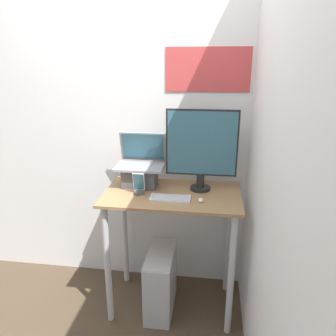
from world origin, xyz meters
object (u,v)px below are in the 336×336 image
object	(u,v)px
laptop	(140,171)
cell_phone	(139,187)
computer_tower	(161,281)
monitor	(202,149)
mouse	(201,200)
keyboard	(171,198)

from	to	relation	value
laptop	cell_phone	xyz separation A→B (m)	(0.02, -0.16, -0.06)
cell_phone	computer_tower	distance (m)	0.75
monitor	mouse	xyz separation A→B (m)	(0.01, -0.21, -0.29)
mouse	cell_phone	xyz separation A→B (m)	(-0.42, 0.07, 0.04)
monitor	mouse	size ratio (longest dim) A/B	11.08
mouse	cell_phone	bearing A→B (deg)	170.30
monitor	cell_phone	xyz separation A→B (m)	(-0.41, -0.14, -0.25)
keyboard	cell_phone	bearing A→B (deg)	165.18
keyboard	computer_tower	world-z (taller)	keyboard
keyboard	cell_phone	world-z (taller)	cell_phone
mouse	monitor	bearing A→B (deg)	93.50
monitor	keyboard	bearing A→B (deg)	-132.66
laptop	computer_tower	distance (m)	0.83
laptop	monitor	size ratio (longest dim) A/B	0.66
laptop	monitor	world-z (taller)	monitor
cell_phone	laptop	bearing A→B (deg)	98.24
keyboard	cell_phone	distance (m)	0.24
laptop	mouse	bearing A→B (deg)	-27.14
keyboard	mouse	xyz separation A→B (m)	(0.20, -0.01, 0.00)
keyboard	mouse	distance (m)	0.20
mouse	cell_phone	distance (m)	0.43
computer_tower	mouse	bearing A→B (deg)	-11.67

